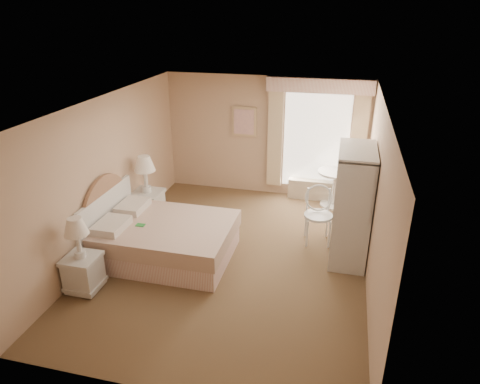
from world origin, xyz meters
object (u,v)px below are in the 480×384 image
(nightstand_near, at_px, (82,264))
(nightstand_far, at_px, (148,198))
(bed, at_px, (161,237))
(armoire, at_px, (351,214))
(cafe_chair, at_px, (318,210))
(round_table, at_px, (335,183))

(nightstand_near, relative_size, nightstand_far, 0.88)
(bed, distance_m, nightstand_near, 1.32)
(bed, relative_size, armoire, 1.14)
(bed, bearing_deg, nightstand_far, 124.24)
(nightstand_far, bearing_deg, cafe_chair, 1.33)
(nightstand_near, relative_size, cafe_chair, 1.14)
(armoire, bearing_deg, cafe_chair, 143.14)
(round_table, distance_m, armoire, 1.94)
(bed, height_order, cafe_chair, bed)
(nightstand_near, distance_m, round_table, 5.01)
(nightstand_near, xyz_separation_m, round_table, (3.34, 3.73, 0.07))
(nightstand_near, distance_m, nightstand_far, 2.16)
(cafe_chair, bearing_deg, round_table, 72.56)
(armoire, bearing_deg, nightstand_far, 174.90)
(bed, bearing_deg, cafe_chair, 25.09)
(nightstand_far, height_order, round_table, nightstand_far)
(bed, xyz_separation_m, round_table, (2.63, 2.63, 0.16))
(cafe_chair, xyz_separation_m, armoire, (0.53, -0.40, 0.18))
(bed, xyz_separation_m, armoire, (2.94, 0.73, 0.42))
(nightstand_far, distance_m, armoire, 3.68)
(nightstand_near, bearing_deg, armoire, 26.64)
(nightstand_near, height_order, nightstand_far, nightstand_far)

